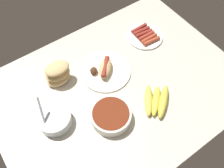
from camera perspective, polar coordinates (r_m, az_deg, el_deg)
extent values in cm
cube|color=beige|center=(123.20, 1.50, -1.09)|extent=(120.00, 90.00, 3.00)
ellipsoid|color=#E5D14C|center=(117.32, 8.44, -3.68)|extent=(13.30, 15.23, 3.69)
ellipsoid|color=gold|center=(117.83, 10.07, -3.86)|extent=(14.41, 13.48, 3.36)
ellipsoid|color=gold|center=(118.12, 11.72, -3.96)|extent=(16.52, 14.46, 3.75)
cylinder|color=white|center=(111.45, -0.27, -7.32)|extent=(18.40, 18.40, 5.34)
cylinder|color=maroon|center=(109.41, -0.27, -6.81)|extent=(16.56, 16.56, 1.00)
cylinder|color=white|center=(143.37, 7.59, 10.83)|extent=(20.06, 20.06, 1.00)
cylinder|color=maroon|center=(145.31, 6.26, 12.67)|extent=(10.20, 2.34, 2.11)
cylinder|color=maroon|center=(144.07, 6.82, 12.11)|extent=(10.29, 2.89, 2.11)
cylinder|color=maroon|center=(142.86, 7.38, 11.55)|extent=(10.34, 3.29, 2.11)
cylinder|color=#9E3828|center=(141.68, 7.95, 10.97)|extent=(10.20, 2.30, 2.11)
cylinder|color=#AD472D|center=(140.52, 8.52, 10.38)|extent=(10.17, 2.18, 2.11)
cylinder|color=#AD472D|center=(139.40, 9.11, 9.78)|extent=(10.28, 2.82, 2.11)
cylinder|color=silver|center=(113.39, -13.13, -7.91)|extent=(15.15, 15.15, 5.79)
cylinder|color=beige|center=(112.36, -13.25, -7.66)|extent=(13.33, 13.33, 2.61)
cube|color=#B7B7BC|center=(108.95, -15.76, -6.71)|extent=(4.33, 10.07, 13.14)
ellipsoid|color=#DBB77A|center=(125.28, -12.20, 1.21)|extent=(12.15, 8.57, 3.60)
ellipsoid|color=tan|center=(122.58, -12.39, 2.32)|extent=(13.03, 9.87, 3.60)
ellipsoid|color=#DBB77A|center=(120.00, -12.58, 3.52)|extent=(12.69, 9.36, 3.60)
cylinder|color=white|center=(126.63, -1.57, 2.93)|extent=(25.81, 25.81, 1.00)
ellipsoid|color=tan|center=(124.45, -1.60, 3.65)|extent=(13.16, 13.41, 4.40)
cylinder|color=maroon|center=(123.48, -1.62, 3.99)|extent=(10.11, 10.47, 2.40)
ellipsoid|color=#472819|center=(124.77, -4.23, 3.04)|extent=(5.25, 5.58, 2.80)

